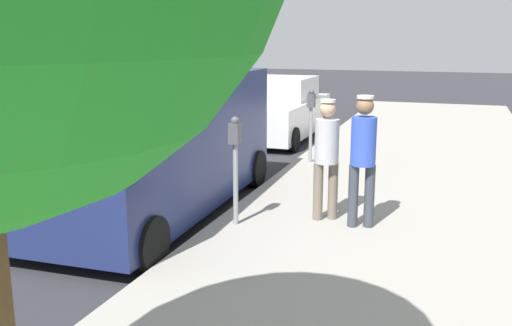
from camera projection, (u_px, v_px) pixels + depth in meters
ground_plane at (163, 217)px, 8.79m from camera, size 80.00×80.00×0.00m
sidewalk_slab at (394, 238)px, 7.65m from camera, size 5.00×32.00×0.15m
parking_meter_near at (235, 152)px, 7.77m from camera, size 0.14×0.18×1.52m
parking_meter_far at (311, 113)px, 11.74m from camera, size 0.14×0.18×1.52m
pedestrian_in_gray at (327, 152)px, 8.00m from camera, size 0.34×0.34×1.73m
pedestrian_in_blue at (363, 152)px, 7.66m from camera, size 0.35×0.34×1.81m
parked_van at (155, 142)px, 8.70m from camera, size 2.24×5.25×2.15m
parked_sedan_ahead at (280, 111)px, 15.43m from camera, size 1.95×4.41×1.65m
traffic_light_corner at (146, 14)px, 20.91m from camera, size 2.48×0.42×5.20m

